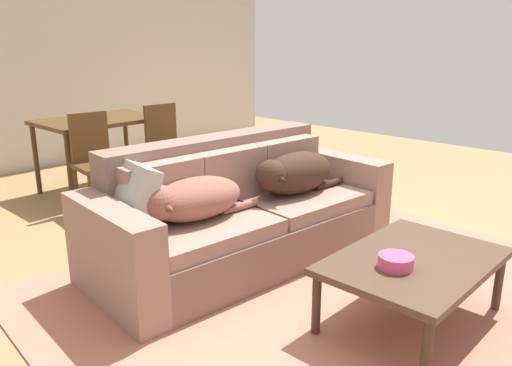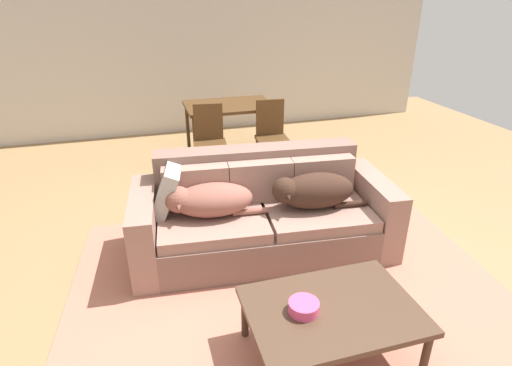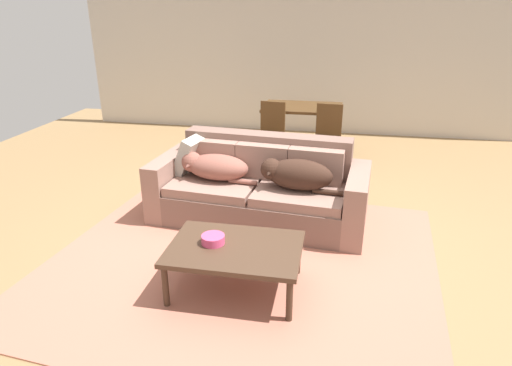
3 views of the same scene
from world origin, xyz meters
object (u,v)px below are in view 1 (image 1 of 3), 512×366
(dog_on_left_cushion, at_px, (191,199))
(coffee_table, at_px, (414,265))
(dining_chair_near_left, at_px, (96,158))
(dining_chair_near_right, at_px, (167,145))
(throw_pillow_by_left_arm, at_px, (131,197))
(couch, at_px, (239,215))
(dining_table, at_px, (99,126))
(dog_on_right_cushion, at_px, (293,173))
(bowl_on_coffee_table, at_px, (396,262))

(dog_on_left_cushion, xyz_separation_m, coffee_table, (0.53, -1.29, -0.22))
(dining_chair_near_left, height_order, dining_chair_near_right, dining_chair_near_right)
(throw_pillow_by_left_arm, height_order, dining_chair_near_right, dining_chair_near_right)
(couch, bearing_deg, dog_on_left_cushion, -167.82)
(dining_table, distance_m, dining_chair_near_left, 0.73)
(dog_on_left_cushion, height_order, dining_chair_near_right, dining_chair_near_right)
(couch, relative_size, dining_chair_near_right, 2.53)
(dog_on_right_cushion, height_order, throw_pillow_by_left_arm, throw_pillow_by_left_arm)
(couch, height_order, dining_table, couch)
(dining_table, xyz_separation_m, dining_chair_near_right, (0.41, -0.61, -0.18))
(dining_chair_near_left, bearing_deg, dining_table, 63.41)
(dog_on_right_cushion, xyz_separation_m, dining_chair_near_left, (-0.55, 1.90, -0.09))
(couch, height_order, dining_chair_near_right, dining_chair_near_right)
(bowl_on_coffee_table, height_order, dining_chair_near_right, dining_chair_near_right)
(coffee_table, distance_m, dining_chair_near_right, 3.11)
(dog_on_left_cushion, relative_size, coffee_table, 0.80)
(dining_chair_near_left, relative_size, dining_chair_near_right, 1.00)
(dog_on_right_cushion, xyz_separation_m, throw_pillow_by_left_arm, (-1.20, 0.31, 0.03))
(dining_chair_near_left, bearing_deg, throw_pillow_by_left_arm, -105.50)
(coffee_table, relative_size, dining_chair_near_right, 1.14)
(throw_pillow_by_left_arm, distance_m, dining_chair_near_right, 2.15)
(coffee_table, bearing_deg, dining_table, 86.86)
(couch, height_order, dog_on_left_cushion, couch)
(dog_on_left_cushion, relative_size, bowl_on_coffee_table, 4.48)
(dog_on_right_cushion, distance_m, bowl_on_coffee_table, 1.28)
(dining_chair_near_right, bearing_deg, dog_on_left_cushion, -117.22)
(dog_on_left_cushion, bearing_deg, couch, 12.18)
(dining_chair_near_left, xyz_separation_m, dining_chair_near_right, (0.80, -0.02, -0.00))
(throw_pillow_by_left_arm, bearing_deg, dog_on_left_cushion, -30.27)
(couch, xyz_separation_m, dining_chair_near_right, (0.64, 1.70, 0.17))
(dog_on_left_cushion, distance_m, throw_pillow_by_left_arm, 0.38)
(throw_pillow_by_left_arm, bearing_deg, dining_table, 64.20)
(dog_on_right_cushion, height_order, coffee_table, dog_on_right_cushion)
(dog_on_left_cushion, xyz_separation_m, throw_pillow_by_left_arm, (-0.32, 0.19, 0.05))
(dog_on_right_cushion, relative_size, dining_table, 0.71)
(couch, height_order, throw_pillow_by_left_arm, couch)
(coffee_table, bearing_deg, dining_chair_near_left, 93.62)
(bowl_on_coffee_table, height_order, dining_table, dining_table)
(couch, relative_size, dog_on_left_cushion, 2.76)
(dining_chair_near_right, bearing_deg, couch, -105.11)
(throw_pillow_by_left_arm, xyz_separation_m, dining_chair_near_left, (0.66, 1.59, -0.12))
(couch, bearing_deg, bowl_on_coffee_table, -90.94)
(throw_pillow_by_left_arm, height_order, coffee_table, throw_pillow_by_left_arm)
(dog_on_right_cushion, distance_m, dining_chair_near_right, 1.90)
(coffee_table, distance_m, bowl_on_coffee_table, 0.20)
(dog_on_left_cushion, relative_size, throw_pillow_by_left_arm, 2.01)
(bowl_on_coffee_table, bearing_deg, dining_table, 83.96)
(dog_on_right_cushion, distance_m, coffee_table, 1.24)
(dining_chair_near_left, bearing_deg, dining_chair_near_right, 5.95)
(dog_on_right_cushion, bearing_deg, dog_on_left_cushion, 177.33)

